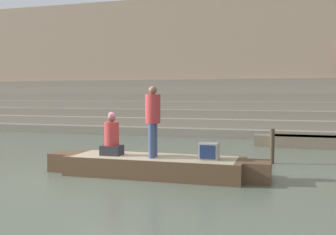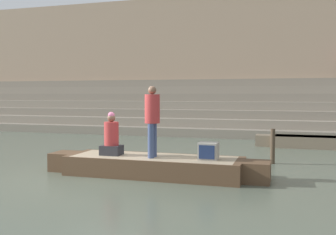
{
  "view_description": "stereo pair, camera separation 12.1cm",
  "coord_description": "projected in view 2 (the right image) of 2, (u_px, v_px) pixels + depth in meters",
  "views": [
    {
      "loc": [
        4.22,
        -8.73,
        2.03
      ],
      "look_at": [
        1.19,
        1.63,
        1.38
      ],
      "focal_mm": 42.0,
      "sensor_mm": 36.0,
      "label": 1
    },
    {
      "loc": [
        4.34,
        -8.7,
        2.03
      ],
      "look_at": [
        1.19,
        1.63,
        1.38
      ],
      "focal_mm": 42.0,
      "sensor_mm": 36.0,
      "label": 2
    }
  ],
  "objects": [
    {
      "name": "person_rowing",
      "position": [
        111.0,
        138.0,
        9.96
      ],
      "size": [
        0.51,
        0.4,
        1.09
      ],
      "rotation": [
        0.0,
        0.0,
        0.11
      ],
      "color": "#28282D",
      "rests_on": "rowboat_main"
    },
    {
      "name": "person_standing",
      "position": [
        152.0,
        117.0,
        9.53
      ],
      "size": [
        0.37,
        0.37,
        1.74
      ],
      "rotation": [
        0.0,
        0.0,
        -0.12
      ],
      "color": "#3D4C75",
      "rests_on": "rowboat_main"
    },
    {
      "name": "back_wall",
      "position": [
        212.0,
        63.0,
        23.18
      ],
      "size": [
        34.2,
        1.28,
        7.71
      ],
      "color": "tan",
      "rests_on": "ground"
    },
    {
      "name": "moored_boat_shore",
      "position": [
        327.0,
        142.0,
        14.66
      ],
      "size": [
        5.18,
        1.1,
        0.43
      ],
      "rotation": [
        0.0,
        0.0,
        -0.05
      ],
      "color": "#756651",
      "rests_on": "ground"
    },
    {
      "name": "ground_plane",
      "position": [
        103.0,
        176.0,
        9.69
      ],
      "size": [
        120.0,
        120.0,
        0.0
      ],
      "primitive_type": "plane",
      "color": "#566051"
    },
    {
      "name": "tv_set",
      "position": [
        208.0,
        151.0,
        9.29
      ],
      "size": [
        0.45,
        0.44,
        0.4
      ],
      "rotation": [
        0.0,
        0.0,
        0.1
      ],
      "color": "#9E998E",
      "rests_on": "rowboat_main"
    },
    {
      "name": "ghat_steps",
      "position": [
        203.0,
        113.0,
        21.13
      ],
      "size": [
        36.0,
        4.86,
        2.85
      ],
      "color": "gray",
      "rests_on": "ground"
    },
    {
      "name": "mooring_post",
      "position": [
        273.0,
        146.0,
        11.38
      ],
      "size": [
        0.13,
        0.13,
        1.02
      ],
      "primitive_type": "cylinder",
      "color": "#473828",
      "rests_on": "ground"
    },
    {
      "name": "rowboat_main",
      "position": [
        154.0,
        165.0,
        9.74
      ],
      "size": [
        5.61,
        1.46,
        0.48
      ],
      "rotation": [
        0.0,
        0.0,
        -0.0
      ],
      "color": "brown",
      "rests_on": "ground"
    }
  ]
}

